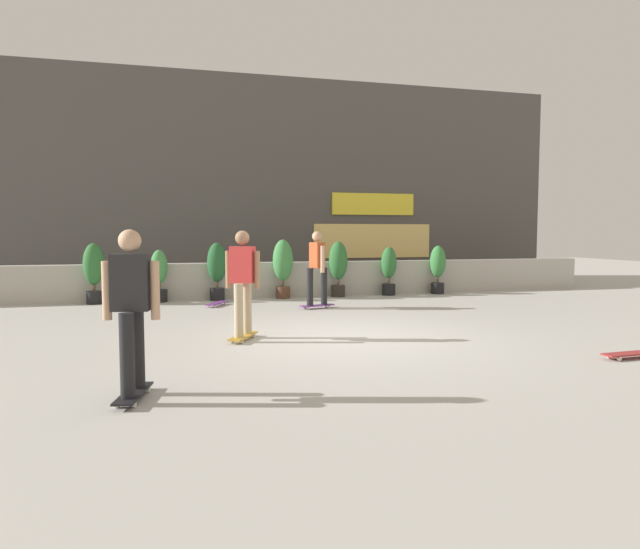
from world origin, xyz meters
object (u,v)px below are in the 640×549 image
Objects in this scene: potted_plant_6 at (438,267)px; skateboard_aside at (630,354)px; potted_plant_1 at (159,274)px; skater_foreground at (131,306)px; potted_plant_0 at (94,269)px; potted_plant_5 at (389,269)px; potted_plant_3 at (283,264)px; potted_plant_4 at (338,265)px; skateboard_near_camera at (217,303)px; skater_by_wall_left at (317,266)px; potted_plant_2 at (217,267)px; skater_far_right at (243,280)px.

skateboard_aside is at bearing -98.44° from potted_plant_6.
skater_foreground is (-0.09, -8.18, 0.25)m from potted_plant_1.
potted_plant_0 is 1.10× the size of potted_plant_5.
potted_plant_1 is at bearing 0.00° from potted_plant_0.
potted_plant_1 is at bearing 127.79° from skateboard_aside.
skater_foreground is at bearing -110.84° from potted_plant_3.
potted_plant_4 is at bearing 101.85° from skateboard_aside.
potted_plant_6 is 0.77× the size of skater_foreground.
skater_foreground is 7.28m from skateboard_near_camera.
potted_plant_5 is at bearing 39.60° from skater_by_wall_left.
potted_plant_3 is at bearing 69.16° from skater_foreground.
potted_plant_2 is at bearing 0.00° from potted_plant_0.
potted_plant_0 is 5.27m from skater_by_wall_left.
potted_plant_4 is at bearing 0.00° from potted_plant_1.
potted_plant_3 reaches higher than potted_plant_0.
potted_plant_0 is 5.95m from potted_plant_4.
skater_by_wall_left is at bearing -25.40° from skateboard_near_camera.
potted_plant_3 is 1.16× the size of potted_plant_5.
potted_plant_2 is 1.33m from skateboard_near_camera.
skater_by_wall_left reaches higher than potted_plant_2.
potted_plant_0 is 3.05m from skateboard_near_camera.
potted_plant_6 is at bearing 10.18° from skateboard_near_camera.
skater_by_wall_left is 6.53m from skateboard_aside.
potted_plant_1 is 1.79m from skateboard_near_camera.
skater_by_wall_left and skater_far_right have the same top height.
potted_plant_5 is at bearing 49.61° from skater_far_right.
potted_plant_4 is 0.85× the size of skater_foreground.
skater_far_right is 4.34m from skateboard_near_camera.
potted_plant_1 is at bearing 104.19° from skater_far_right.
potted_plant_0 is at bearing 133.84° from skateboard_aside.
skater_by_wall_left is at bearing 58.12° from skater_far_right.
potted_plant_3 is at bearing 111.53° from skateboard_aside.
skateboard_near_camera is (-0.07, 4.25, -0.88)m from skater_far_right.
skater_foreground is at bearing -119.65° from skater_by_wall_left.
skater_by_wall_left is (-2.52, -2.08, 0.23)m from potted_plant_5.
potted_plant_0 is 1.08× the size of potted_plant_6.
potted_plant_6 is at bearing 0.00° from potted_plant_3.
potted_plant_3 is 5.60m from skater_far_right.
potted_plant_6 is at bearing -0.00° from potted_plant_4.
potted_plant_6 is at bearing -0.00° from potted_plant_2.
potted_plant_5 is at bearing 91.84° from skateboard_aside.
potted_plant_2 is 4.52m from potted_plant_5.
potted_plant_5 is 0.98× the size of potted_plant_6.
potted_plant_2 reaches higher than skateboard_aside.
potted_plant_2 is 0.84× the size of skater_far_right.
potted_plant_1 is at bearing 180.00° from potted_plant_6.
skater_by_wall_left is at bearing -152.19° from potted_plant_6.
skater_by_wall_left reaches higher than potted_plant_3.
potted_plant_5 is 7.96m from skateboard_aside.
potted_plant_4 reaches higher than potted_plant_1.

